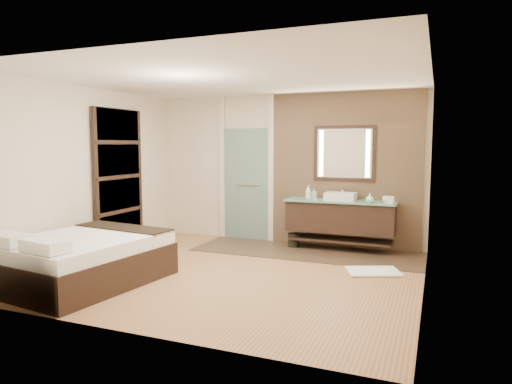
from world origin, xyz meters
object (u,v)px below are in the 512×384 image
at_px(waste_bin, 293,240).
at_px(mirror_unit, 344,153).
at_px(vanity, 340,217).
at_px(bed, 82,259).

bearing_deg(waste_bin, mirror_unit, 20.83).
distance_m(mirror_unit, waste_bin, 1.75).
height_order(mirror_unit, waste_bin, mirror_unit).
height_order(vanity, mirror_unit, mirror_unit).
relative_size(bed, waste_bin, 8.56).
bearing_deg(bed, vanity, 55.33).
xyz_separation_m(vanity, bed, (-2.75, -3.08, -0.27)).
xyz_separation_m(vanity, waste_bin, (-0.81, -0.07, -0.46)).
height_order(mirror_unit, bed, mirror_unit).
relative_size(vanity, waste_bin, 7.41).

